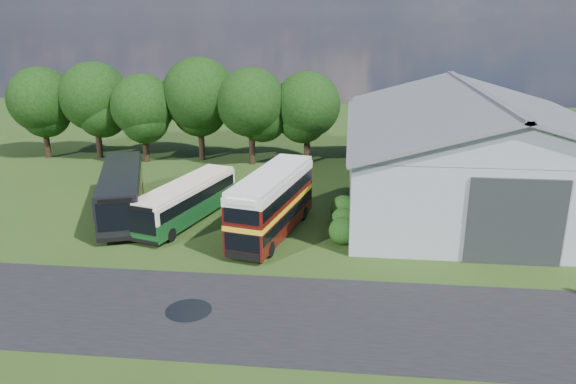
# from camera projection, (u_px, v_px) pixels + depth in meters

# --- Properties ---
(ground) EXTENTS (120.00, 120.00, 0.00)m
(ground) POSITION_uv_depth(u_px,v_px,m) (233.00, 283.00, 29.21)
(ground) COLOR #233B12
(ground) RESTS_ON ground
(asphalt_road) EXTENTS (60.00, 8.00, 0.02)m
(asphalt_road) POSITION_uv_depth(u_px,v_px,m) (283.00, 316.00, 26.07)
(asphalt_road) COLOR black
(asphalt_road) RESTS_ON ground
(puddle) EXTENTS (2.20, 2.20, 0.01)m
(puddle) POSITION_uv_depth(u_px,v_px,m) (189.00, 311.00, 26.53)
(puddle) COLOR black
(puddle) RESTS_ON ground
(storage_shed) EXTENTS (18.80, 24.80, 8.15)m
(storage_shed) POSITION_uv_depth(u_px,v_px,m) (473.00, 143.00, 41.51)
(storage_shed) COLOR gray
(storage_shed) RESTS_ON ground
(tree_far_left) EXTENTS (6.12, 6.12, 8.64)m
(tree_far_left) POSITION_uv_depth(u_px,v_px,m) (41.00, 100.00, 52.56)
(tree_far_left) COLOR black
(tree_far_left) RESTS_ON ground
(tree_left_a) EXTENTS (6.46, 6.46, 9.12)m
(tree_left_a) POSITION_uv_depth(u_px,v_px,m) (94.00, 97.00, 52.42)
(tree_left_a) COLOR black
(tree_left_a) RESTS_ON ground
(tree_left_b) EXTENTS (5.78, 5.78, 8.16)m
(tree_left_b) POSITION_uv_depth(u_px,v_px,m) (143.00, 106.00, 51.16)
(tree_left_b) COLOR black
(tree_left_b) RESTS_ON ground
(tree_mid) EXTENTS (6.80, 6.80, 9.60)m
(tree_mid) POSITION_uv_depth(u_px,v_px,m) (199.00, 94.00, 51.58)
(tree_mid) COLOR black
(tree_mid) RESTS_ON ground
(tree_right_a) EXTENTS (6.26, 6.26, 8.83)m
(tree_right_a) POSITION_uv_depth(u_px,v_px,m) (251.00, 102.00, 50.28)
(tree_right_a) COLOR black
(tree_right_a) RESTS_ON ground
(tree_right_b) EXTENTS (5.98, 5.98, 8.45)m
(tree_right_b) POSITION_uv_depth(u_px,v_px,m) (307.00, 105.00, 50.60)
(tree_right_b) COLOR black
(tree_right_b) RESTS_ON ground
(shrub_front) EXTENTS (1.70, 1.70, 1.70)m
(shrub_front) POSITION_uv_depth(u_px,v_px,m) (342.00, 243.00, 34.31)
(shrub_front) COLOR #194714
(shrub_front) RESTS_ON ground
(shrub_mid) EXTENTS (1.60, 1.60, 1.60)m
(shrub_mid) POSITION_uv_depth(u_px,v_px,m) (343.00, 231.00, 36.20)
(shrub_mid) COLOR #194714
(shrub_mid) RESTS_ON ground
(shrub_back) EXTENTS (1.80, 1.80, 1.80)m
(shrub_back) POSITION_uv_depth(u_px,v_px,m) (343.00, 220.00, 38.09)
(shrub_back) COLOR #194714
(shrub_back) RESTS_ON ground
(bus_green_single) EXTENTS (4.90, 9.99, 2.69)m
(bus_green_single) POSITION_uv_depth(u_px,v_px,m) (186.00, 201.00, 37.43)
(bus_green_single) COLOR black
(bus_green_single) RESTS_ON ground
(bus_maroon_double) EXTENTS (4.47, 9.81, 4.09)m
(bus_maroon_double) POSITION_uv_depth(u_px,v_px,m) (272.00, 204.00, 34.95)
(bus_maroon_double) COLOR black
(bus_maroon_double) RESTS_ON ground
(bus_dark_single) EXTENTS (6.24, 11.62, 3.14)m
(bus_dark_single) POSITION_uv_depth(u_px,v_px,m) (121.00, 192.00, 38.51)
(bus_dark_single) COLOR black
(bus_dark_single) RESTS_ON ground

